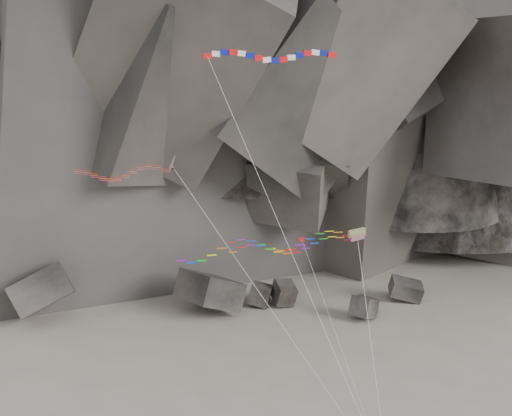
{
  "coord_description": "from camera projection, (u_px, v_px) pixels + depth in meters",
  "views": [
    {
      "loc": [
        -5.48,
        -48.32,
        31.88
      ],
      "look_at": [
        -1.09,
        6.0,
        19.89
      ],
      "focal_mm": 45.0,
      "sensor_mm": 36.0,
      "label": 1
    }
  ],
  "objects": [
    {
      "name": "delta_kite",
      "position": [
        119.0,
        172.0,
        51.99
      ],
      "size": [
        24.17,
        11.9,
        23.2
      ],
      "rotation": [
        0.0,
        0.0,
        0.07
      ],
      "color": "red",
      "rests_on": "ground"
    },
    {
      "name": "banner_kite",
      "position": [
        271.0,
        59.0,
        50.81
      ],
      "size": [
        13.28,
        11.56,
        31.48
      ],
      "rotation": [
        0.0,
        0.0,
        0.1
      ],
      "color": "red",
      "rests_on": "ground"
    },
    {
      "name": "boulder_field",
      "position": [
        119.0,
        297.0,
        85.51
      ],
      "size": [
        62.7,
        18.62,
        8.32
      ],
      "color": "#47423F",
      "rests_on": "ground"
    },
    {
      "name": "parafoil_kite",
      "position": [
        264.0,
        246.0,
        49.44
      ],
      "size": [
        16.0,
        7.5,
        17.64
      ],
      "rotation": [
        0.0,
        0.0,
        0.33
      ],
      "color": "#E3EB0D",
      "rests_on": "ground"
    },
    {
      "name": "headland",
      "position": [
        233.0,
        9.0,
        113.43
      ],
      "size": [
        110.0,
        70.0,
        84.0
      ],
      "primitive_type": null,
      "color": "#524943",
      "rests_on": "ground"
    },
    {
      "name": "pennant_kite",
      "position": [
        320.0,
        292.0,
        52.39
      ],
      "size": [
        5.52,
        10.35,
        16.08
      ],
      "rotation": [
        0.0,
        0.0,
        0.0
      ],
      "color": "red",
      "rests_on": "ground"
    }
  ]
}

